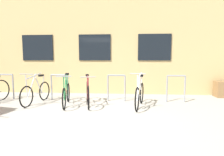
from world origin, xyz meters
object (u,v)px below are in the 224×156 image
(bicycle_silver, at_px, (36,92))
(bicycle_white, at_px, (140,94))
(bicycle_maroon, at_px, (88,93))
(bicycle_green, at_px, (66,93))

(bicycle_silver, xyz_separation_m, bicycle_white, (3.36, -0.17, 0.01))
(bicycle_white, relative_size, bicycle_maroon, 0.97)
(bicycle_green, relative_size, bicycle_white, 1.00)
(bicycle_white, distance_m, bicycle_maroon, 1.62)
(bicycle_silver, bearing_deg, bicycle_white, -2.95)
(bicycle_silver, relative_size, bicycle_maroon, 0.98)
(bicycle_silver, height_order, bicycle_white, bicycle_white)
(bicycle_green, relative_size, bicycle_silver, 0.98)
(bicycle_maroon, bearing_deg, bicycle_white, -3.06)
(bicycle_green, distance_m, bicycle_silver, 1.08)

